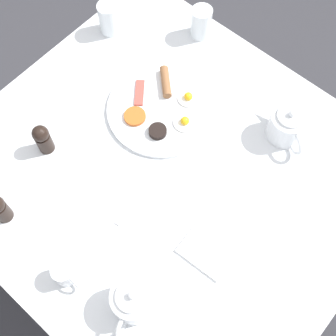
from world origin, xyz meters
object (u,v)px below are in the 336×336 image
Objects in this scene: water_glass_short at (109,18)px; creamer_jug at (65,274)px; breakfast_plate at (162,108)px; napkin_folded at (207,251)px; pepper_grinder at (43,139)px; teapot_near at (287,125)px; teapot_far at (133,301)px; fork_by_plate at (138,196)px; water_glass_tall at (201,22)px.

water_glass_short is 0.78m from creamer_jug.
napkin_folded is at bearing -33.45° from breakfast_plate.
creamer_jug is at bearing -53.52° from water_glass_short.
creamer_jug is at bearing -128.11° from napkin_folded.
creamer_jug is 0.78× the size of pepper_grinder.
teapot_near reaches higher than creamer_jug.
teapot_far is (0.00, -0.62, 0.00)m from teapot_near.
teapot_far is 2.26× the size of creamer_jug.
creamer_jug is 0.37m from pepper_grinder.
breakfast_plate is at bearing -19.93° from water_glass_short.
teapot_near reaches higher than breakfast_plate.
fork_by_plate is (-0.18, 0.21, -0.04)m from teapot_far.
water_glass_short is at bearing -141.90° from water_glass_tall.
teapot_far is 0.28m from fork_by_plate.
creamer_jug is 0.42× the size of fork_by_plate.
teapot_far reaches higher than breakfast_plate.
teapot_far is 1.76× the size of pepper_grinder.
fork_by_plate is (0.29, 0.06, -0.05)m from pepper_grinder.
fork_by_plate is at bearing -178.75° from napkin_folded.
water_glass_short is at bearing 36.39° from teapot_near.
teapot_far is 1.78× the size of water_glass_tall.
pepper_grinder is (-0.47, 0.15, 0.01)m from teapot_far.
creamer_jug is at bearing 108.27° from teapot_near.
pepper_grinder is at bearing 145.33° from creamer_jug.
pepper_grinder is at bearing -117.68° from breakfast_plate.
water_glass_tall is (-0.41, 0.74, 0.00)m from teapot_far.
breakfast_plate is at bearing -71.54° from water_glass_tall.
teapot_far is at bearing -48.96° from fork_by_plate.
water_glass_tall is 0.99× the size of pepper_grinder.
breakfast_plate is at bearing 17.58° from teapot_far.
pepper_grinder is 0.30m from fork_by_plate.
creamer_jug is at bearing -34.67° from pepper_grinder.
napkin_folded is at bearing -30.10° from teapot_far.
breakfast_plate is at bearing 146.55° from napkin_folded.
water_glass_tall is at bearing 84.04° from pepper_grinder.
teapot_near reaches higher than water_glass_tall.
teapot_far is 1.33× the size of napkin_folded.
water_glass_tall is 0.75× the size of napkin_folded.
water_glass_tall is 0.84m from creamer_jug.
water_glass_short is at bearing 141.25° from fork_by_plate.
teapot_far is at bearing 20.03° from creamer_jug.
water_glass_tall is (-0.10, 0.29, 0.04)m from breakfast_plate.
water_glass_short reaches higher than pepper_grinder.
teapot_far reaches higher than pepper_grinder.
breakfast_plate is 1.94× the size of teapot_near.
napkin_folded is at bearing -49.10° from water_glass_tall.
teapot_near reaches higher than water_glass_short.
water_glass_short is 0.58m from fork_by_plate.
napkin_folded is (0.36, -0.24, -0.00)m from breakfast_plate.
pepper_grinder is at bearing -168.41° from fork_by_plate.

